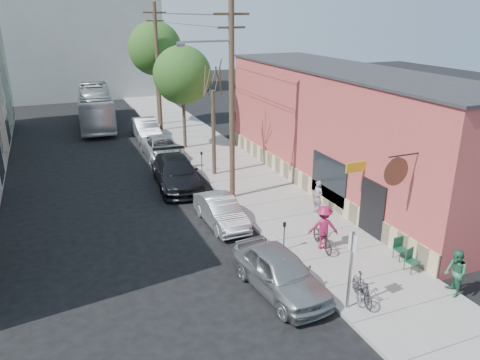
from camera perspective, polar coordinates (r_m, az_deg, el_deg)
name	(u,v)px	position (r m, az deg, el deg)	size (l,w,h in m)	color
ground	(226,254)	(19.65, -1.70, -8.98)	(120.00, 120.00, 0.00)	black
sidewalk	(227,164)	(30.48, -1.61, 1.94)	(4.50, 58.00, 0.15)	#9C9790
cafe_building	(345,130)	(26.63, 12.69, 6.01)	(6.60, 20.20, 6.61)	#B64543
end_cap_building	(77,43)	(58.34, -19.20, 15.49)	(18.00, 8.00, 12.00)	#A6A5A1
sign_post	(351,263)	(15.74, 13.38, -9.82)	(0.07, 0.45, 2.80)	slate
parking_meter_near	(284,231)	(19.35, 5.43, -6.26)	(0.14, 0.14, 1.24)	slate
parking_meter_far	(202,158)	(28.75, -4.70, 2.66)	(0.14, 0.14, 1.24)	slate
utility_pole_near	(231,98)	(23.51, -1.14, 9.93)	(3.57, 0.28, 10.00)	#503A28
utility_pole_far	(158,66)	(38.78, -10.00, 13.53)	(1.80, 0.28, 10.00)	#503A28
tree_bare	(214,133)	(27.77, -3.24, 5.71)	(0.24, 0.24, 5.05)	#44392C
tree_leafy_mid	(182,75)	(33.21, -7.04, 12.56)	(4.03, 4.03, 7.18)	#44392C
tree_leafy_far	(155,49)	(40.90, -10.33, 15.49)	(4.43, 4.43, 8.60)	#44392C
patio_chair_a	(401,249)	(19.80, 19.03, -7.99)	(0.50, 0.50, 0.88)	#113D2A
patio_chair_b	(412,261)	(19.07, 20.28, -9.27)	(0.50, 0.50, 0.88)	#113D2A
patron_grey	(318,197)	(23.04, 9.44, -2.06)	(0.60, 0.39, 1.64)	gray
patron_green	(455,273)	(18.02, 24.78, -10.25)	(0.82, 0.64, 1.69)	#286645
cyclist	(323,227)	(19.66, 10.14, -5.70)	(1.22, 0.70, 1.89)	maroon
cyclist_bike	(323,237)	(19.86, 10.06, -6.88)	(0.65, 1.87, 0.98)	black
parked_bike_a	(362,289)	(16.79, 14.69, -12.68)	(0.46, 1.62, 0.97)	black
parked_bike_b	(358,286)	(17.01, 14.17, -12.44)	(0.55, 1.57, 0.82)	slate
car_0	(280,272)	(16.94, 4.89, -11.09)	(1.86, 4.62, 1.57)	gray
car_1	(221,211)	(21.91, -2.33, -3.84)	(1.42, 4.06, 1.34)	#A4A8AC
car_2	(176,173)	(26.81, -7.76, 0.89)	(2.30, 5.66, 1.64)	black
car_3	(162,148)	(32.38, -9.46, 3.90)	(2.29, 4.96, 1.38)	silver
car_4	(146,129)	(37.45, -11.41, 6.13)	(1.68, 4.81, 1.58)	gray
bus	(96,107)	(43.04, -17.16, 8.51)	(2.68, 11.45, 3.19)	silver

